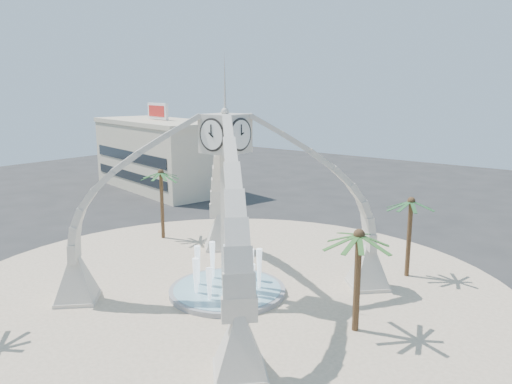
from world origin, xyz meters
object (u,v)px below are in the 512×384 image
Objects in this scene: clock_tower at (226,202)px; fountain at (227,290)px; palm_west at (161,174)px; palm_east at (359,236)px; palm_north at (411,202)px.

fountain is at bearing 90.00° from clock_tower.
fountain is at bearing -24.14° from palm_west.
clock_tower is at bearing -90.00° from fountain.
fountain is 10.93m from palm_east.
palm_east is (9.43, 0.59, -0.72)m from clock_tower.
clock_tower is 13.75m from palm_north.
clock_tower reaches higher than palm_north.
clock_tower is 2.75× the size of palm_north.
palm_west is at bearing -167.55° from palm_north.
palm_east is at bearing 3.57° from clock_tower.
palm_east reaches higher than fountain.
palm_east is 0.95× the size of palm_west.
palm_west reaches higher than palm_north.
palm_east is at bearing -84.65° from palm_north.
fountain is 1.23× the size of palm_north.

